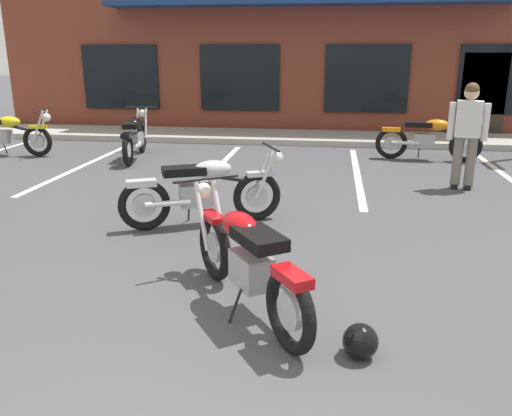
{
  "coord_description": "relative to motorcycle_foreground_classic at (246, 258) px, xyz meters",
  "views": [
    {
      "loc": [
        0.82,
        -1.86,
        2.13
      ],
      "look_at": [
        0.06,
        3.36,
        0.55
      ],
      "focal_mm": 36.8,
      "sensor_mm": 36.0,
      "label": 1
    }
  ],
  "objects": [
    {
      "name": "motorcycle_orange_scrambler",
      "position": [
        -3.31,
        6.18,
        0.0
      ],
      "size": [
        0.77,
        2.1,
        0.98
      ],
      "color": "black",
      "rests_on": "ground_plane"
    },
    {
      "name": "motorcycle_red_sportbike",
      "position": [
        -6.13,
        6.1,
        0.0
      ],
      "size": [
        2.11,
        0.66,
        0.98
      ],
      "color": "black",
      "rests_on": "ground_plane"
    },
    {
      "name": "ground_plane",
      "position": [
        -0.15,
        1.45,
        -0.46
      ],
      "size": [
        80.0,
        80.0,
        0.0
      ],
      "primitive_type": "plane",
      "color": "#47474C"
    },
    {
      "name": "motorcycle_green_cafe_racer",
      "position": [
        2.63,
        6.86,
        0.0
      ],
      "size": [
        2.11,
        0.67,
        0.98
      ],
      "color": "black",
      "rests_on": "ground_plane"
    },
    {
      "name": "motorcycle_foreground_classic",
      "position": [
        0.0,
        0.0,
        0.0
      ],
      "size": [
        1.43,
        1.82,
        0.98
      ],
      "color": "black",
      "rests_on": "ground_plane"
    },
    {
      "name": "sidewalk_kerb",
      "position": [
        -0.15,
        9.01,
        -0.39
      ],
      "size": [
        22.0,
        1.8,
        0.14
      ],
      "primitive_type": "cube",
      "color": "#A8A59E",
      "rests_on": "ground_plane"
    },
    {
      "name": "brick_storefront_building",
      "position": [
        -0.15,
        12.7,
        1.58
      ],
      "size": [
        16.54,
        6.17,
        4.07
      ],
      "color": "brown",
      "rests_on": "ground_plane"
    },
    {
      "name": "person_in_shorts_foreground",
      "position": [
        2.77,
        4.53,
        0.49
      ],
      "size": [
        0.61,
        0.34,
        1.68
      ],
      "color": "black",
      "rests_on": "ground_plane"
    },
    {
      "name": "helmet_on_pavement",
      "position": [
        0.94,
        -0.63,
        -0.33
      ],
      "size": [
        0.26,
        0.26,
        0.26
      ],
      "color": "black",
      "rests_on": "ground_plane"
    },
    {
      "name": "painted_stall_lines",
      "position": [
        -0.15,
        5.41,
        -0.46
      ],
      "size": [
        13.19,
        4.8,
        0.01
      ],
      "color": "silver",
      "rests_on": "ground_plane"
    },
    {
      "name": "motorcycle_black_cruiser",
      "position": [
        -0.89,
        2.17,
        0.0
      ],
      "size": [
        1.97,
        1.16,
        0.98
      ],
      "color": "black",
      "rests_on": "ground_plane"
    }
  ]
}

